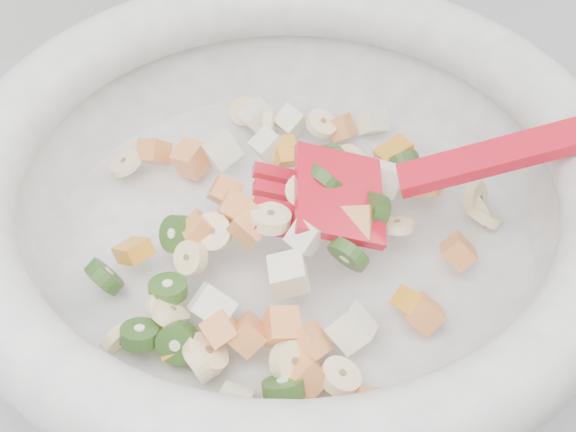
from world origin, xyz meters
name	(u,v)px	position (x,y,z in m)	size (l,w,h in m)	color
mixing_bowl	(289,200)	(-0.05, 1.40, 0.97)	(0.49, 0.43, 0.16)	white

